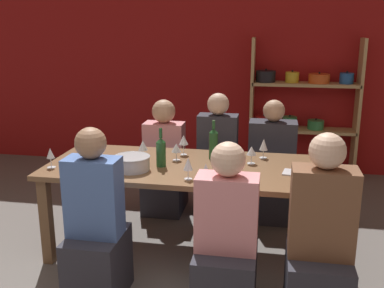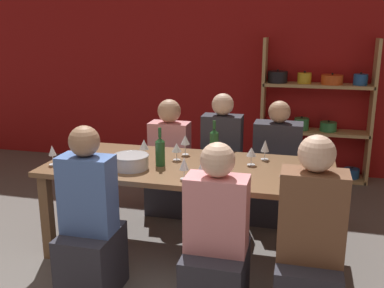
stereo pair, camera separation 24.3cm
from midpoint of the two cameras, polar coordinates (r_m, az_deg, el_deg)
wall_back_red at (r=5.80m, az=5.02°, el=10.10°), size 8.80×0.06×2.70m
shelf_unit at (r=5.62m, az=16.07°, el=2.89°), size 1.29×0.30×1.69m
dining_table at (r=3.63m, az=1.54°, el=-3.98°), size 2.29×0.96×0.75m
mixing_bowl at (r=3.52m, az=-5.83°, el=-2.20°), size 0.29×0.29×0.11m
wine_bottle_green at (r=3.56m, az=-2.12°, el=-0.90°), size 0.08×0.08×0.31m
wine_bottle_dark at (r=3.73m, az=4.69°, el=0.02°), size 0.07×0.07×0.33m
wine_glass_red_a at (r=3.77m, az=-4.28°, el=-0.15°), size 0.08×0.08×0.16m
wine_glass_white_a at (r=3.70m, az=-0.09°, el=-0.53°), size 0.08×0.08×0.14m
wine_glass_empty_a at (r=3.72m, az=-15.55°, el=-0.91°), size 0.07×0.07×0.16m
wine_glass_red_b at (r=3.62m, az=9.47°, el=-1.08°), size 0.08×0.08×0.15m
wine_glass_white_b at (r=3.15m, az=3.32°, el=-3.40°), size 0.07×0.07×0.15m
wine_glass_white_c at (r=3.85m, az=0.94°, el=0.45°), size 0.08×0.08×0.17m
wine_glass_empty_b at (r=3.25m, az=1.13°, el=-2.58°), size 0.07×0.07×0.17m
wine_glass_empty_c at (r=3.79m, az=11.09°, el=-0.29°), size 0.07×0.07×0.17m
cell_phone at (r=3.47m, az=13.88°, el=-3.76°), size 0.09×0.16×0.01m
person_near_a at (r=3.18m, az=-10.65°, el=-11.16°), size 0.36×0.45×1.21m
person_far_a at (r=4.53m, az=-1.28°, el=-3.26°), size 0.39×0.49×1.14m
person_near_b at (r=2.90m, az=17.03°, el=-14.07°), size 0.38×0.48×1.24m
person_far_b at (r=4.36m, az=5.37°, el=-3.62°), size 0.38×0.47×1.22m
person_near_c at (r=2.96m, az=5.51°, el=-13.63°), size 0.39×0.49×1.16m
person_far_c at (r=4.43m, az=12.19°, el=-4.14°), size 0.45×0.56×1.16m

